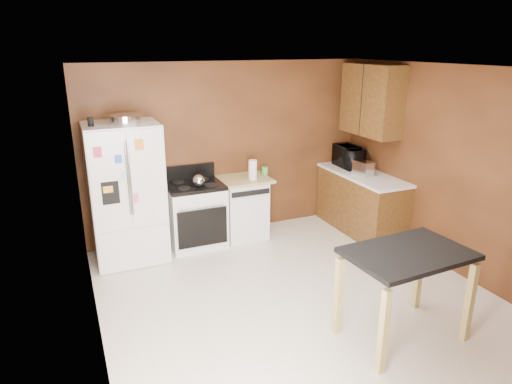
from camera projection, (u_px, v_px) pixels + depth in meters
floor at (301, 301)px, 5.06m from camera, size 4.50×4.50×0.00m
ceiling at (309, 69)px, 4.29m from camera, size 4.50×4.50×0.00m
wall_back at (229, 150)px, 6.64m from camera, size 4.20×0.00×4.20m
wall_front at (489, 304)px, 2.71m from camera, size 4.20×0.00×4.20m
wall_left at (89, 225)px, 3.89m from camera, size 0.00×4.50×4.50m
wall_right at (459, 173)px, 5.46m from camera, size 0.00×4.50×4.50m
roasting_pan at (125, 119)px, 5.56m from camera, size 0.39×0.39×0.10m
pen_cup at (91, 122)px, 5.32m from camera, size 0.07×0.07×0.11m
kettle at (199, 181)px, 6.07m from camera, size 0.17×0.17×0.17m
paper_towel at (253, 170)px, 6.43m from camera, size 0.15×0.15×0.28m
green_canister at (265, 170)px, 6.72m from camera, size 0.11×0.11×0.11m
toaster at (363, 168)px, 6.61m from camera, size 0.21×0.31×0.21m
microwave at (349, 157)px, 7.04m from camera, size 0.39×0.55×0.30m
refrigerator at (126, 193)px, 5.83m from camera, size 0.90×0.80×1.80m
gas_range at (195, 214)px, 6.36m from camera, size 0.76×0.68×1.10m
dishwasher at (243, 207)px, 6.65m from camera, size 0.78×0.63×0.89m
right_cabinets at (364, 172)px, 6.76m from camera, size 0.63×1.58×2.45m
island at (407, 266)px, 4.23m from camera, size 1.16×0.81×0.91m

